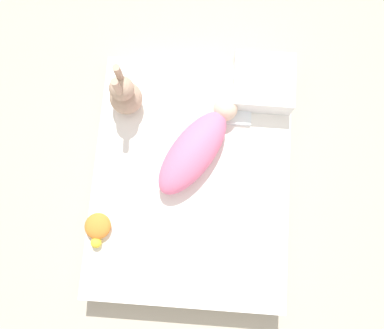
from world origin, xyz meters
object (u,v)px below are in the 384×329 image
object	(u,v)px
swaddled_baby	(197,147)
pillow	(263,83)
turtle_plush	(98,228)
bunny_plush	(125,95)

from	to	relation	value
swaddled_baby	pillow	bearing A→B (deg)	-8.96
swaddled_baby	turtle_plush	bearing A→B (deg)	165.09
swaddled_baby	pillow	distance (m)	0.47
pillow	turtle_plush	distance (m)	1.07
pillow	turtle_plush	xyz separation A→B (m)	(0.77, -0.74, -0.03)
swaddled_baby	pillow	world-z (taller)	swaddled_baby
swaddled_baby	turtle_plush	distance (m)	0.60
pillow	turtle_plush	bearing A→B (deg)	-44.00
bunny_plush	pillow	bearing A→B (deg)	101.60
swaddled_baby	turtle_plush	world-z (taller)	swaddled_baby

